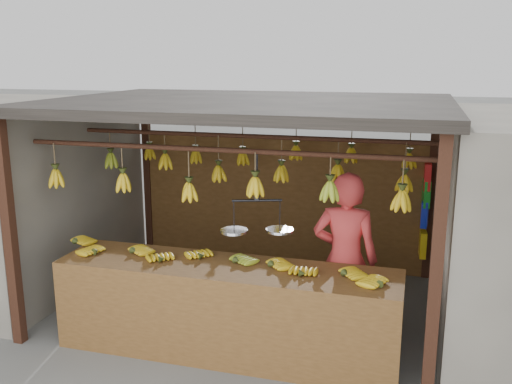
% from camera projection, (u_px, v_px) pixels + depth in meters
% --- Properties ---
extents(ground, '(80.00, 80.00, 0.00)m').
position_uv_depth(ground, '(249.00, 305.00, 6.72)').
color(ground, '#5B5B57').
extents(stall, '(4.30, 3.30, 2.40)m').
position_uv_depth(stall, '(257.00, 135.00, 6.58)').
color(stall, black).
rests_on(stall, ground).
extents(counter, '(3.52, 0.76, 0.96)m').
position_uv_depth(counter, '(222.00, 289.00, 5.39)').
color(counter, brown).
rests_on(counter, ground).
extents(hanging_bananas, '(3.62, 2.24, 0.39)m').
position_uv_depth(hanging_bananas, '(248.00, 170.00, 6.35)').
color(hanging_bananas, gold).
rests_on(hanging_bananas, ground).
extents(balance_scale, '(0.66, 0.40, 0.77)m').
position_uv_depth(balance_scale, '(257.00, 226.00, 5.39)').
color(balance_scale, black).
rests_on(balance_scale, ground).
extents(vendor, '(0.65, 0.43, 1.78)m').
position_uv_depth(vendor, '(345.00, 260.00, 5.64)').
color(vendor, '#BF3333').
rests_on(vendor, ground).
extents(bag_bundles, '(0.08, 0.26, 1.23)m').
position_uv_depth(bag_bundles, '(425.00, 207.00, 7.24)').
color(bag_bundles, red).
rests_on(bag_bundles, ground).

